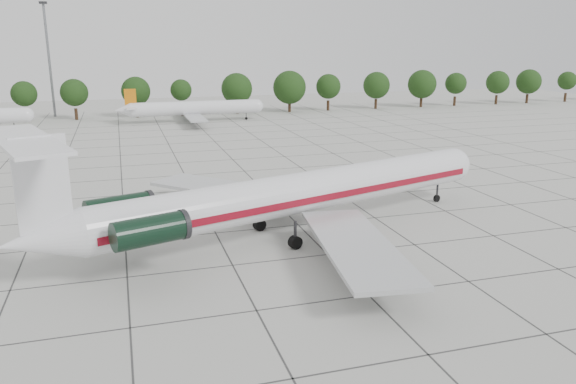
# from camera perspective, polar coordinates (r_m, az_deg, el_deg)

# --- Properties ---
(ground) EXTENTS (260.00, 260.00, 0.00)m
(ground) POSITION_cam_1_polar(r_m,az_deg,el_deg) (53.82, 1.07, -3.38)
(ground) COLOR #B8B8B0
(ground) RESTS_ON ground
(apron_joints) EXTENTS (170.00, 170.00, 0.02)m
(apron_joints) POSITION_cam_1_polar(r_m,az_deg,el_deg) (67.67, -2.81, 0.49)
(apron_joints) COLOR #383838
(apron_joints) RESTS_ON ground
(main_airliner) EXTENTS (46.24, 35.35, 11.07)m
(main_airliner) POSITION_cam_1_polar(r_m,az_deg,el_deg) (49.34, -0.52, -0.36)
(main_airliner) COLOR silver
(main_airliner) RESTS_ON ground
(bg_airliner_c) EXTENTS (28.24, 27.20, 7.40)m
(bg_airliner_c) POSITION_cam_1_polar(r_m,az_deg,el_deg) (124.31, -9.48, 8.37)
(bg_airliner_c) COLOR silver
(bg_airliner_c) RESTS_ON ground
(tree_line) EXTENTS (249.86, 8.44, 10.22)m
(tree_line) POSITION_cam_1_polar(r_m,az_deg,el_deg) (134.10, -15.20, 9.86)
(tree_line) COLOR #332114
(tree_line) RESTS_ON ground
(floodlight_mast) EXTENTS (1.60, 1.60, 25.45)m
(floodlight_mast) POSITION_cam_1_polar(r_m,az_deg,el_deg) (141.34, -23.16, 12.81)
(floodlight_mast) COLOR slate
(floodlight_mast) RESTS_ON ground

